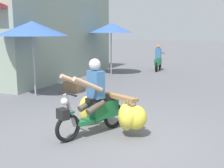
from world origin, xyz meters
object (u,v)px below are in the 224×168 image
motorbike_main_loaded (105,108)px  market_umbrella_near_shop (32,28)px  motorbike_distant_ahead_left (158,60)px  produce_crate (73,86)px  market_umbrella_further_along (111,28)px

motorbike_main_loaded → market_umbrella_near_shop: (-3.47, 2.00, 1.71)m
motorbike_distant_ahead_left → market_umbrella_near_shop: (-2.07, -7.64, 1.63)m
market_umbrella_near_shop → produce_crate: size_ratio=4.34×
motorbike_main_loaded → market_umbrella_near_shop: market_umbrella_near_shop is taller
motorbike_main_loaded → motorbike_distant_ahead_left: 9.73m
motorbike_main_loaded → produce_crate: (-2.77, 3.16, -0.31)m
motorbike_main_loaded → market_umbrella_further_along: market_umbrella_further_along is taller
motorbike_distant_ahead_left → market_umbrella_near_shop: bearing=-105.1°
market_umbrella_near_shop → motorbike_distant_ahead_left: bearing=74.9°
motorbike_distant_ahead_left → market_umbrella_further_along: bearing=-126.2°
market_umbrella_near_shop → motorbike_main_loaded: bearing=-29.9°
market_umbrella_near_shop → market_umbrella_further_along: size_ratio=0.97×
market_umbrella_near_shop → produce_crate: (0.71, 1.17, -2.02)m
produce_crate → market_umbrella_near_shop: bearing=-121.2°
motorbike_main_loaded → motorbike_distant_ahead_left: bearing=98.3°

